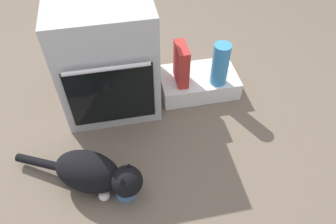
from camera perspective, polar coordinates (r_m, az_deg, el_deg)
ground at (r=1.99m, az=-7.66°, el=-6.58°), size 8.00×8.00×0.00m
oven at (r=2.04m, az=-10.90°, el=9.83°), size 0.59×0.57×0.75m
pantry_cabinet at (r=2.29m, az=5.37°, el=5.31°), size 0.53×0.33×0.13m
food_bowl at (r=1.80m, az=-7.52°, el=-13.74°), size 0.11×0.11×0.08m
cat at (r=1.77m, az=-12.96°, el=-10.59°), size 0.70×0.44×0.24m
cereal_box at (r=2.10m, az=2.40°, el=8.47°), size 0.07×0.18×0.28m
water_bottle at (r=2.11m, az=9.30°, el=8.38°), size 0.11×0.11×0.30m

